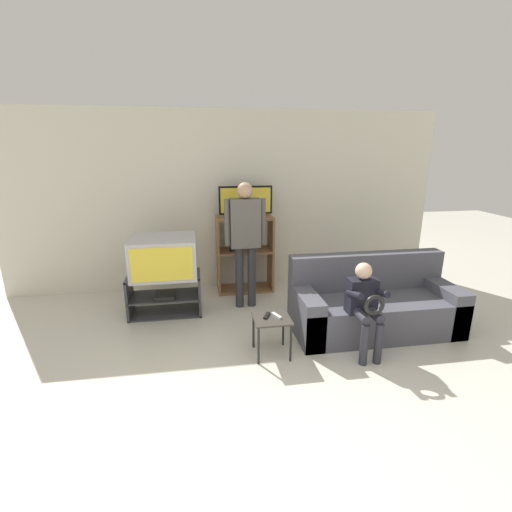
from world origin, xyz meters
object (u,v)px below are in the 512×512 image
at_px(media_shelf, 245,254).
at_px(remote_control_white, 277,316).
at_px(snack_table, 272,323).
at_px(person_standing_adult, 245,233).
at_px(tv_stand, 165,295).
at_px(person_seated_child, 365,302).
at_px(television_main, 164,257).
at_px(couch, 373,306).
at_px(remote_control_black, 267,315).
at_px(television_flat, 246,202).

xyz_separation_m(media_shelf, remote_control_white, (0.09, -1.83, -0.14)).
xyz_separation_m(snack_table, remote_control_white, (0.05, 0.01, 0.08)).
height_order(remote_control_white, person_standing_adult, person_standing_adult).
distance_m(tv_stand, person_seated_child, 2.49).
bearing_deg(media_shelf, remote_control_white, -87.33).
height_order(television_main, remote_control_white, television_main).
bearing_deg(person_standing_adult, couch, -32.91).
distance_m(remote_control_white, person_seated_child, 0.91).
xyz_separation_m(tv_stand, person_seated_child, (2.09, -1.31, 0.32)).
distance_m(snack_table, couch, 1.34).
height_order(remote_control_black, person_seated_child, person_seated_child).
distance_m(media_shelf, couch, 2.01).
xyz_separation_m(tv_stand, remote_control_white, (1.21, -1.19, 0.17)).
relative_size(tv_stand, television_main, 1.14).
relative_size(television_flat, person_standing_adult, 0.46).
xyz_separation_m(media_shelf, remote_control_black, (-0.01, -1.82, -0.14)).
relative_size(tv_stand, media_shelf, 0.82).
bearing_deg(media_shelf, snack_table, -88.99).
height_order(tv_stand, television_flat, television_flat).
distance_m(media_shelf, television_flat, 0.76).
bearing_deg(remote_control_black, person_standing_adult, 117.61).
relative_size(tv_stand, snack_table, 2.17).
height_order(tv_stand, remote_control_black, tv_stand).
xyz_separation_m(remote_control_black, remote_control_white, (0.10, -0.02, 0.00)).
xyz_separation_m(tv_stand, person_standing_adult, (1.06, 0.06, 0.75)).
xyz_separation_m(television_main, snack_table, (1.13, -1.20, -0.41)).
height_order(television_main, person_seated_child, television_main).
bearing_deg(television_flat, tv_stand, -150.45).
xyz_separation_m(remote_control_black, person_standing_adult, (-0.05, 1.23, 0.58)).
height_order(television_main, remote_control_black, television_main).
distance_m(media_shelf, remote_control_black, 1.82).
bearing_deg(television_main, remote_control_white, -45.06).
relative_size(snack_table, couch, 0.22).
bearing_deg(media_shelf, remote_control_black, -90.44).
bearing_deg(remote_control_black, television_flat, 114.06).
xyz_separation_m(snack_table, couch, (1.29, 0.36, -0.06)).
xyz_separation_m(couch, person_seated_child, (-0.35, -0.47, 0.28)).
bearing_deg(tv_stand, snack_table, -46.08).
xyz_separation_m(television_main, remote_control_white, (1.19, -1.19, -0.34)).
relative_size(television_main, person_standing_adult, 0.48).
relative_size(remote_control_white, person_standing_adult, 0.09).
relative_size(person_standing_adult, person_seated_child, 1.73).
height_order(television_flat, remote_control_black, television_flat).
relative_size(tv_stand, remote_control_black, 6.34).
bearing_deg(television_main, person_seated_child, -32.42).
bearing_deg(media_shelf, person_seated_child, -63.65).
relative_size(television_flat, snack_table, 1.81).
bearing_deg(remote_control_white, television_flat, 69.64).
height_order(tv_stand, remote_control_white, tv_stand).
distance_m(remote_control_black, person_seated_child, 1.01).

